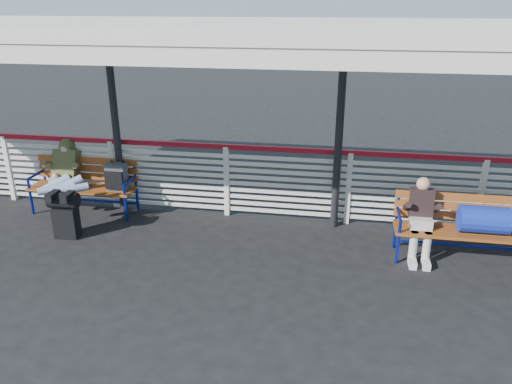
% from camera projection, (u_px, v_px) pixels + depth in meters
% --- Properties ---
extents(ground, '(60.00, 60.00, 0.00)m').
position_uv_depth(ground, '(196.00, 270.00, 6.76)').
color(ground, black).
rests_on(ground, ground).
extents(fence, '(12.08, 0.08, 1.24)m').
position_uv_depth(fence, '(227.00, 178.00, 8.27)').
color(fence, silver).
rests_on(fence, ground).
extents(canopy, '(12.60, 3.60, 3.16)m').
position_uv_depth(canopy, '(205.00, 31.00, 6.46)').
color(canopy, silver).
rests_on(canopy, ground).
extents(luggage_stack, '(0.46, 0.27, 0.73)m').
position_uv_depth(luggage_stack, '(65.00, 213.00, 7.56)').
color(luggage_stack, black).
rests_on(luggage_stack, ground).
extents(bench_left, '(1.80, 0.56, 0.92)m').
position_uv_depth(bench_left, '(94.00, 179.00, 8.40)').
color(bench_left, '#993F1D').
rests_on(bench_left, ground).
extents(bench_right, '(1.80, 0.56, 0.92)m').
position_uv_depth(bench_right, '(474.00, 221.00, 6.79)').
color(bench_right, '#993F1D').
rests_on(bench_right, ground).
extents(traveler_man, '(0.94, 1.55, 0.77)m').
position_uv_depth(traveler_man, '(64.00, 181.00, 8.11)').
color(traveler_man, '#8FA0C1').
rests_on(traveler_man, ground).
extents(companion_person, '(0.32, 0.66, 1.15)m').
position_uv_depth(companion_person, '(421.00, 218.00, 6.90)').
color(companion_person, beige).
rests_on(companion_person, ground).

